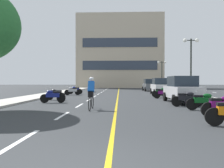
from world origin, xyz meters
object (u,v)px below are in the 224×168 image
Objects in this scene: street_lamp_mid at (191,54)px; cyclist_rider at (91,92)px; parked_car_near at (182,89)px; motorcycle_3 at (187,99)px; parked_car_mid at (161,86)px; motorcycle_1 at (221,105)px; motorcycle_9 at (75,90)px; street_lamp_far at (162,68)px; parked_car_far at (150,85)px; motorcycle_6 at (164,93)px; motorcycle_2 at (203,101)px; motorcycle_7 at (161,92)px; motorcycle_5 at (56,94)px; motorcycle_4 at (53,96)px; motorcycle_8 at (72,91)px.

street_lamp_mid is 3.01× the size of cyclist_rider.
parked_car_near is 2.52m from motorcycle_3.
street_lamp_mid reaches higher than parked_car_mid.
motorcycle_9 is (-9.36, 16.02, 0.00)m from motorcycle_1.
parked_car_near is at bearing 80.79° from motorcycle_3.
street_lamp_mid is at bearing -20.70° from motorcycle_9.
motorcycle_3 is at bearing -97.21° from street_lamp_far.
motorcycle_6 is at bearing -93.06° from parked_car_far.
parked_car_far is at bearing 89.28° from motorcycle_2.
street_lamp_mid is 3.13× the size of motorcycle_1.
motorcycle_7 is at bearing 60.03° from cyclist_rider.
motorcycle_6 is 0.95× the size of cyclist_rider.
cyclist_rider is at bearing -114.07° from parked_car_mid.
motorcycle_5 and motorcycle_6 have the same top height.
parked_car_far is 13.28m from motorcycle_7.
motorcycle_5 is at bearing -88.89° from motorcycle_9.
street_lamp_far is 2.75× the size of motorcycle_3.
motorcycle_6 is (8.31, 4.08, 0.00)m from motorcycle_4.
motorcycle_2 is at bearing -86.20° from motorcycle_6.
parked_car_near is 2.56× the size of motorcycle_8.
street_lamp_mid reaches higher than motorcycle_2.
motorcycle_4 is at bearing -152.05° from street_lamp_mid.
parked_car_far is 23.24m from cyclist_rider.
motorcycle_1 is at bearing -84.16° from motorcycle_3.
motorcycle_3 is 8.68m from motorcycle_4.
street_lamp_far is at bearing 71.66° from cyclist_rider.
cyclist_rider is at bearing -57.74° from motorcycle_5.
parked_car_far is 2.49× the size of motorcycle_7.
motorcycle_5 is (-9.52, -8.01, -0.44)m from parked_car_mid.
street_lamp_mid is at bearing -90.98° from street_lamp_far.
motorcycle_9 is at bearing 123.83° from motorcycle_2.
parked_car_mid is 4.41m from motorcycle_7.
parked_car_near is at bearing -85.21° from motorcycle_7.
motorcycle_1 is (-2.38, -11.58, -3.52)m from street_lamp_mid.
motorcycle_6 is (-2.87, -1.85, -3.52)m from street_lamp_mid.
parked_car_mid is 0.99× the size of parked_car_far.
cyclist_rider reaches higher than motorcycle_2.
motorcycle_3 is 1.00× the size of motorcycle_4.
parked_car_near reaches higher than motorcycle_2.
motorcycle_4 is 1.00× the size of motorcycle_9.
parked_car_mid is at bearing -1.78° from motorcycle_9.
motorcycle_3 is at bearing -54.11° from motorcycle_9.
motorcycle_4 and motorcycle_7 have the same top height.
parked_car_mid is 12.15m from motorcycle_3.
parked_car_far is 14.31m from motorcycle_8.
parked_car_mid is at bearing 116.46° from street_lamp_mid.
cyclist_rider reaches higher than motorcycle_9.
parked_car_far is at bearing 74.99° from cyclist_rider.
motorcycle_5 is 8.93m from motorcycle_6.
motorcycle_4 is 1.03× the size of motorcycle_5.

